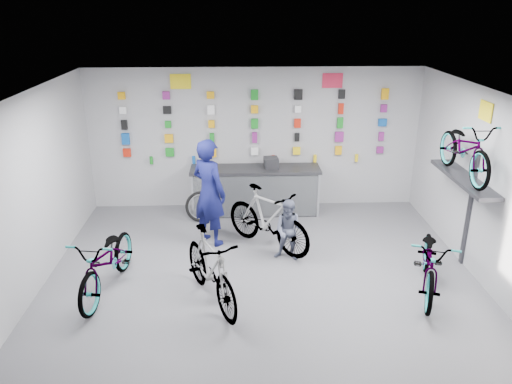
{
  "coord_description": "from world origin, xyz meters",
  "views": [
    {
      "loc": [
        -0.37,
        -6.3,
        4.24
      ],
      "look_at": [
        -0.07,
        1.4,
        1.29
      ],
      "focal_mm": 35.0,
      "sensor_mm": 36.0,
      "label": 1
    }
  ],
  "objects_px": {
    "clerk": "(209,192)",
    "customer": "(289,230)",
    "bike_center": "(211,268)",
    "counter": "(255,191)",
    "bike_left": "(107,261)",
    "bike_right": "(430,262)",
    "bike_service": "(268,219)"
  },
  "relations": [
    {
      "from": "clerk",
      "to": "customer",
      "type": "height_order",
      "value": "clerk"
    },
    {
      "from": "bike_center",
      "to": "counter",
      "type": "bearing_deg",
      "value": 52.44
    },
    {
      "from": "counter",
      "to": "bike_center",
      "type": "relative_size",
      "value": 1.44
    },
    {
      "from": "bike_left",
      "to": "bike_right",
      "type": "height_order",
      "value": "bike_left"
    },
    {
      "from": "bike_right",
      "to": "bike_service",
      "type": "relative_size",
      "value": 1.0
    },
    {
      "from": "counter",
      "to": "bike_service",
      "type": "height_order",
      "value": "bike_service"
    },
    {
      "from": "counter",
      "to": "clerk",
      "type": "height_order",
      "value": "clerk"
    },
    {
      "from": "counter",
      "to": "clerk",
      "type": "bearing_deg",
      "value": -123.03
    },
    {
      "from": "bike_right",
      "to": "customer",
      "type": "height_order",
      "value": "customer"
    },
    {
      "from": "bike_left",
      "to": "customer",
      "type": "relative_size",
      "value": 1.79
    },
    {
      "from": "bike_center",
      "to": "bike_right",
      "type": "xyz_separation_m",
      "value": [
        3.36,
        0.18,
        -0.06
      ]
    },
    {
      "from": "bike_left",
      "to": "bike_center",
      "type": "distance_m",
      "value": 1.64
    },
    {
      "from": "bike_center",
      "to": "customer",
      "type": "distance_m",
      "value": 1.82
    },
    {
      "from": "bike_center",
      "to": "bike_left",
      "type": "bearing_deg",
      "value": 142.7
    },
    {
      "from": "bike_right",
      "to": "bike_service",
      "type": "height_order",
      "value": "bike_service"
    },
    {
      "from": "counter",
      "to": "bike_center",
      "type": "distance_m",
      "value": 3.46
    },
    {
      "from": "bike_service",
      "to": "customer",
      "type": "height_order",
      "value": "bike_service"
    },
    {
      "from": "bike_left",
      "to": "bike_service",
      "type": "relative_size",
      "value": 1.02
    },
    {
      "from": "bike_left",
      "to": "bike_service",
      "type": "xyz_separation_m",
      "value": [
        2.55,
        1.37,
        0.06
      ]
    },
    {
      "from": "bike_left",
      "to": "clerk",
      "type": "distance_m",
      "value": 2.27
    },
    {
      "from": "counter",
      "to": "bike_right",
      "type": "distance_m",
      "value": 4.1
    },
    {
      "from": "bike_right",
      "to": "counter",
      "type": "bearing_deg",
      "value": 147.25
    },
    {
      "from": "bike_right",
      "to": "clerk",
      "type": "xyz_separation_m",
      "value": [
        -3.46,
        1.82,
        0.49
      ]
    },
    {
      "from": "bike_left",
      "to": "bike_center",
      "type": "height_order",
      "value": "bike_center"
    },
    {
      "from": "clerk",
      "to": "customer",
      "type": "distance_m",
      "value": 1.64
    },
    {
      "from": "bike_left",
      "to": "clerk",
      "type": "xyz_separation_m",
      "value": [
        1.49,
        1.63,
        0.48
      ]
    },
    {
      "from": "bike_center",
      "to": "bike_service",
      "type": "xyz_separation_m",
      "value": [
        0.95,
        1.73,
        0.01
      ]
    },
    {
      "from": "clerk",
      "to": "customer",
      "type": "bearing_deg",
      "value": -166.33
    },
    {
      "from": "counter",
      "to": "bike_service",
      "type": "distance_m",
      "value": 1.65
    },
    {
      "from": "bike_center",
      "to": "bike_service",
      "type": "relative_size",
      "value": 0.97
    },
    {
      "from": "bike_right",
      "to": "customer",
      "type": "xyz_separation_m",
      "value": [
        -2.06,
        1.1,
        0.04
      ]
    },
    {
      "from": "counter",
      "to": "bike_left",
      "type": "relative_size",
      "value": 1.37
    }
  ]
}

